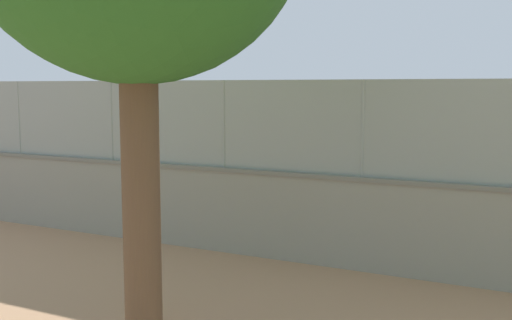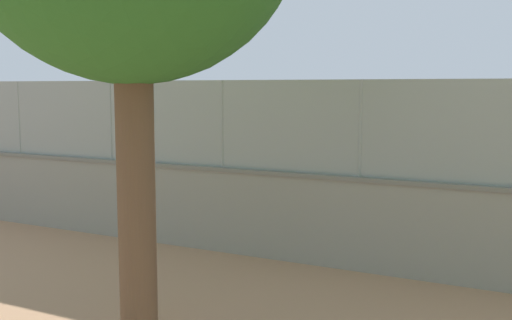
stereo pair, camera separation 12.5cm
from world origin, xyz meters
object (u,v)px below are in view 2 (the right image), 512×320
player_at_service_line (355,153)px  spare_ball_by_wall (260,242)px  sports_ball (250,180)px  player_foreground_swinging (268,179)px

player_at_service_line → spare_ball_by_wall: size_ratio=8.90×
player_at_service_line → sports_ball: player_at_service_line is taller
player_at_service_line → spare_ball_by_wall: player_at_service_line is taller
player_foreground_swinging → sports_ball: size_ratio=12.10×
spare_ball_by_wall → player_foreground_swinging: bearing=-64.8°
player_foreground_swinging → sports_ball: player_foreground_swinging is taller
spare_ball_by_wall → player_at_service_line: bearing=-80.2°
sports_ball → spare_ball_by_wall: bearing=127.6°
player_at_service_line → sports_ball: size_ratio=11.38×
player_at_service_line → player_foreground_swinging: bearing=92.9°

